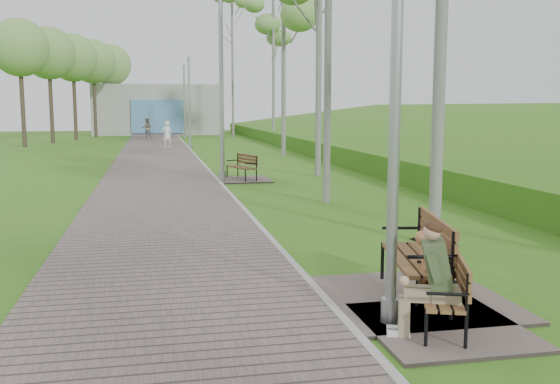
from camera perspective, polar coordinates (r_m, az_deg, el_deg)
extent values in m
cube|color=#625550|center=(22.97, -11.07, 2.08)|extent=(3.50, 67.00, 0.04)
cube|color=#999993|center=(23.05, -6.71, 2.20)|extent=(0.10, 67.00, 0.05)
cube|color=#467A1D|center=(25.60, 21.47, 2.21)|extent=(14.00, 70.00, 1.60)
cube|color=#9E9E99|center=(52.36, -11.18, 7.39)|extent=(10.00, 5.00, 4.00)
cube|color=#5185B5|center=(49.77, -11.14, 6.80)|extent=(4.00, 0.20, 2.60)
cube|color=#625550|center=(6.75, 14.61, -11.81)|extent=(1.54, 1.71, 0.04)
cube|color=brown|center=(6.62, 14.32, -8.87)|extent=(0.80, 1.34, 0.03)
cube|color=brown|center=(6.58, 16.18, -6.94)|extent=(0.47, 1.22, 0.28)
cube|color=#625550|center=(7.61, 12.30, -9.47)|extent=(2.00, 2.22, 0.04)
cube|color=brown|center=(7.46, 12.06, -5.98)|extent=(0.82, 1.73, 0.04)
cube|color=brown|center=(7.46, 14.13, -3.69)|extent=(0.37, 1.64, 0.37)
cube|color=#625550|center=(19.28, -3.41, 1.14)|extent=(1.61, 1.79, 0.04)
cube|color=brown|center=(19.23, -3.57, 2.27)|extent=(0.82, 1.40, 0.04)
cube|color=brown|center=(19.31, -3.01, 3.01)|extent=(0.47, 1.28, 0.30)
cylinder|color=#999CA1|center=(6.68, 10.02, -10.75)|extent=(0.19, 0.19, 0.29)
cylinder|color=#999CA1|center=(6.34, 10.52, 9.14)|extent=(0.12, 0.12, 4.84)
cylinder|color=#999CA1|center=(18.95, -5.27, 1.44)|extent=(0.22, 0.22, 0.33)
cylinder|color=#999CA1|center=(18.84, -5.37, 9.24)|extent=(0.13, 0.13, 5.48)
cylinder|color=#999CA1|center=(34.57, -8.20, 4.23)|extent=(0.19, 0.19, 0.28)
cylinder|color=#999CA1|center=(34.50, -8.27, 7.92)|extent=(0.11, 0.11, 4.74)
cylinder|color=#999CA1|center=(34.59, -8.35, 11.92)|extent=(0.17, 0.17, 0.24)
cylinder|color=#999CA1|center=(44.43, -8.65, 5.00)|extent=(0.20, 0.20, 0.30)
cylinder|color=#999CA1|center=(44.38, -8.71, 7.99)|extent=(0.12, 0.12, 4.93)
cylinder|color=#999CA1|center=(44.46, -8.78, 11.23)|extent=(0.18, 0.18, 0.25)
imported|color=white|center=(34.50, -10.30, 5.17)|extent=(0.63, 0.52, 1.48)
imported|color=gray|center=(45.39, -12.06, 5.72)|extent=(0.75, 0.61, 1.47)
cylinder|color=silver|center=(20.34, 3.57, 11.93)|extent=(0.17, 0.17, 7.45)
cylinder|color=silver|center=(28.81, 0.32, 12.65)|extent=(0.19, 0.19, 9.37)
cylinder|color=silver|center=(38.90, -0.60, 11.49)|extent=(0.16, 0.16, 9.50)
ellipsoid|color=#77A650|center=(39.21, -0.61, 15.92)|extent=(2.38, 2.38, 4.18)
cylinder|color=silver|center=(45.63, -4.37, 11.60)|extent=(0.19, 0.19, 10.58)
ellipsoid|color=#77A650|center=(45.98, -4.41, 15.81)|extent=(2.70, 2.70, 4.65)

